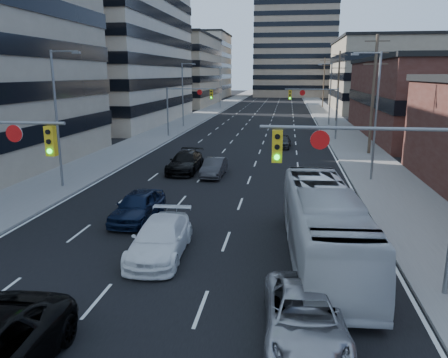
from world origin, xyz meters
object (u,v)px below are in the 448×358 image
(transit_bus, at_px, (323,226))
(sedan_blue, at_px, (138,206))
(white_van, at_px, (160,239))
(silver_suv, at_px, (304,316))

(transit_bus, distance_m, sedan_blue, 9.99)
(white_van, distance_m, transit_bus, 6.80)
(transit_bus, bearing_deg, white_van, -179.87)
(white_van, height_order, transit_bus, transit_bus)
(sedan_blue, bearing_deg, silver_suv, -45.80)
(white_van, bearing_deg, sedan_blue, 117.34)
(silver_suv, height_order, transit_bus, transit_bus)
(silver_suv, height_order, sedan_blue, sedan_blue)
(white_van, height_order, silver_suv, white_van)
(silver_suv, distance_m, sedan_blue, 12.55)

